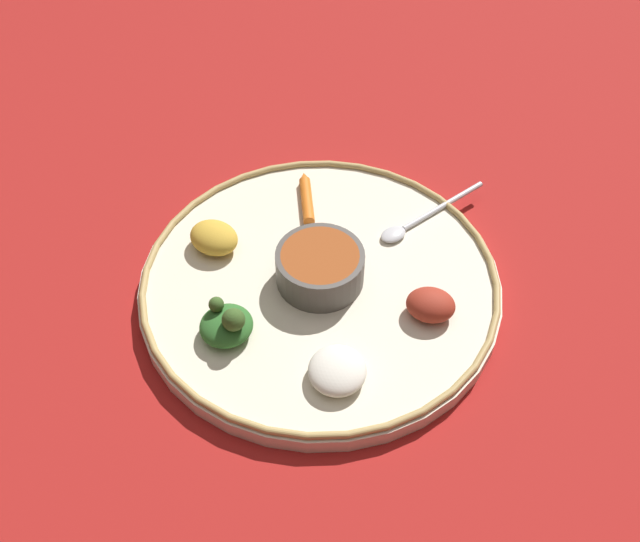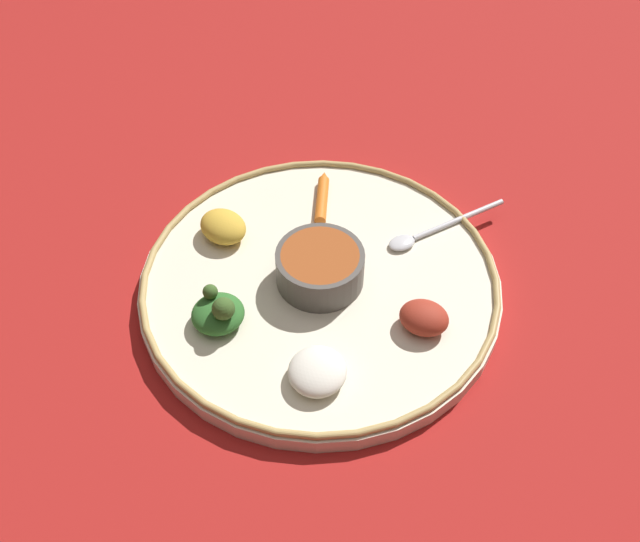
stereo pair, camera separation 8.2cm
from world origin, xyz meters
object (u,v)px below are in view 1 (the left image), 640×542
at_px(carrot_near_spoon, 306,197).
at_px(spoon, 418,220).
at_px(center_bowl, 320,266).
at_px(greens_pile, 227,324).

bearing_deg(carrot_near_spoon, spoon, 77.86).
xyz_separation_m(spoon, carrot_near_spoon, (-0.03, -0.14, 0.00)).
height_order(center_bowl, carrot_near_spoon, center_bowl).
bearing_deg(greens_pile, spoon, 131.36).
relative_size(center_bowl, spoon, 0.74).
distance_m(greens_pile, carrot_near_spoon, 0.23).
distance_m(center_bowl, carrot_near_spoon, 0.13).
relative_size(spoon, greens_pile, 1.69).
bearing_deg(carrot_near_spoon, greens_pile, -17.84).
bearing_deg(greens_pile, center_bowl, 131.62).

